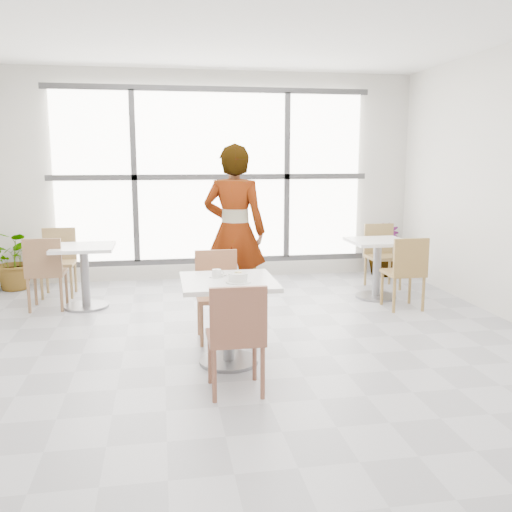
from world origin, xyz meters
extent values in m
plane|color=#9E9EA5|center=(0.00, 0.00, 0.00)|extent=(7.00, 7.00, 0.00)
plane|color=white|center=(0.00, 0.00, 3.00)|extent=(7.00, 7.00, 0.00)
plane|color=silver|center=(0.00, 3.50, 1.50)|extent=(6.00, 0.00, 6.00)
plane|color=silver|center=(0.00, -3.50, 1.50)|extent=(6.00, 0.00, 6.00)
cube|color=white|center=(0.00, 3.44, 1.50)|extent=(4.40, 0.04, 2.40)
cube|color=#3F3F42|center=(0.00, 3.41, 1.50)|extent=(4.60, 0.05, 0.08)
cube|color=#3F3F42|center=(-1.10, 3.41, 1.50)|extent=(0.08, 0.05, 2.40)
cube|color=#3F3F42|center=(1.10, 3.41, 1.50)|extent=(0.08, 0.05, 2.40)
cube|color=#3F3F42|center=(0.00, 3.41, 0.28)|extent=(4.60, 0.05, 0.08)
cube|color=#3F3F42|center=(0.00, 3.41, 2.72)|extent=(4.60, 0.05, 0.08)
cube|color=silver|center=(-0.19, -0.01, 0.73)|extent=(0.80, 0.80, 0.04)
cylinder|color=slate|center=(-0.19, -0.01, 0.35)|extent=(0.10, 0.10, 0.71)
cylinder|color=slate|center=(-0.19, -0.01, 0.01)|extent=(0.52, 0.52, 0.03)
cube|color=brown|center=(-0.21, -0.61, 0.43)|extent=(0.42, 0.42, 0.04)
cube|color=brown|center=(-0.21, -0.80, 0.66)|extent=(0.42, 0.04, 0.42)
cylinder|color=brown|center=(-0.03, -0.43, 0.21)|extent=(0.04, 0.04, 0.41)
cylinder|color=brown|center=(-0.03, -0.79, 0.21)|extent=(0.04, 0.04, 0.41)
cylinder|color=brown|center=(-0.39, -0.43, 0.21)|extent=(0.04, 0.04, 0.41)
cylinder|color=brown|center=(-0.39, -0.79, 0.21)|extent=(0.04, 0.04, 0.41)
cube|color=#A06745|center=(-0.22, 0.62, 0.43)|extent=(0.42, 0.42, 0.04)
cube|color=#A06745|center=(-0.22, 0.81, 0.66)|extent=(0.42, 0.04, 0.42)
cylinder|color=#A06745|center=(-0.40, 0.44, 0.21)|extent=(0.04, 0.04, 0.41)
cylinder|color=#A06745|center=(-0.40, 0.80, 0.21)|extent=(0.04, 0.04, 0.41)
cylinder|color=#A06745|center=(-0.04, 0.44, 0.21)|extent=(0.04, 0.04, 0.41)
cylinder|color=#A06745|center=(-0.04, 0.80, 0.21)|extent=(0.04, 0.04, 0.41)
cylinder|color=white|center=(-0.12, -0.14, 0.76)|extent=(0.21, 0.21, 0.01)
cylinder|color=white|center=(-0.12, -0.14, 0.80)|extent=(0.16, 0.16, 0.07)
torus|color=white|center=(-0.12, -0.14, 0.83)|extent=(0.16, 0.16, 0.01)
cylinder|color=#CBBC90|center=(-0.12, -0.14, 0.80)|extent=(0.14, 0.14, 0.05)
cylinder|color=beige|center=(-0.12, -0.13, 0.83)|extent=(0.03, 0.03, 0.02)
cylinder|color=beige|center=(-0.11, -0.10, 0.83)|extent=(0.03, 0.03, 0.02)
cylinder|color=#F8F1A0|center=(-0.14, -0.12, 0.83)|extent=(0.03, 0.03, 0.02)
cylinder|color=#EDE799|center=(-0.10, -0.12, 0.83)|extent=(0.03, 0.03, 0.02)
cylinder|color=beige|center=(-0.09, -0.11, 0.83)|extent=(0.03, 0.03, 0.02)
cylinder|color=#F6DF9E|center=(-0.10, -0.14, 0.84)|extent=(0.03, 0.03, 0.02)
cylinder|color=beige|center=(-0.17, -0.13, 0.83)|extent=(0.03, 0.03, 0.01)
cylinder|color=beige|center=(-0.12, -0.14, 0.83)|extent=(0.03, 0.03, 0.02)
cylinder|color=#F6E69F|center=(-0.13, -0.13, 0.84)|extent=(0.03, 0.03, 0.02)
cylinder|color=#F6E59E|center=(-0.14, -0.13, 0.83)|extent=(0.03, 0.03, 0.02)
cylinder|color=silver|center=(-0.28, 0.10, 0.75)|extent=(0.13, 0.13, 0.01)
cylinder|color=silver|center=(-0.28, 0.10, 0.79)|extent=(0.08, 0.08, 0.06)
torus|color=silver|center=(-0.24, 0.10, 0.79)|extent=(0.05, 0.01, 0.05)
cylinder|color=black|center=(-0.28, 0.10, 0.81)|extent=(0.07, 0.07, 0.00)
cube|color=#B5B6BA|center=(-0.23, 0.08, 0.76)|extent=(0.09, 0.05, 0.00)
sphere|color=#B5B6BA|center=(-0.20, 0.10, 0.76)|extent=(0.02, 0.02, 0.02)
imported|color=black|center=(0.06, 1.47, 0.96)|extent=(0.82, 0.67, 1.93)
cube|color=white|center=(-1.66, 2.08, 0.73)|extent=(0.70, 0.70, 0.04)
cylinder|color=slate|center=(-1.66, 2.08, 0.35)|extent=(0.10, 0.10, 0.71)
cylinder|color=slate|center=(-1.66, 2.08, 0.01)|extent=(0.52, 0.52, 0.03)
cube|color=white|center=(1.95, 1.94, 0.73)|extent=(0.70, 0.70, 0.04)
cylinder|color=gray|center=(1.95, 1.94, 0.35)|extent=(0.10, 0.10, 0.71)
cylinder|color=gray|center=(1.95, 1.94, 0.01)|extent=(0.52, 0.52, 0.03)
cube|color=brown|center=(-2.10, 2.12, 0.43)|extent=(0.42, 0.42, 0.04)
cube|color=brown|center=(-2.10, 1.93, 0.66)|extent=(0.42, 0.04, 0.42)
cylinder|color=brown|center=(-1.92, 2.30, 0.21)|extent=(0.04, 0.04, 0.41)
cylinder|color=brown|center=(-1.92, 1.94, 0.21)|extent=(0.04, 0.04, 0.41)
cylinder|color=brown|center=(-2.28, 2.30, 0.21)|extent=(0.04, 0.04, 0.41)
cylinder|color=brown|center=(-2.28, 1.94, 0.21)|extent=(0.04, 0.04, 0.41)
cube|color=#A07F4F|center=(-2.08, 2.72, 0.43)|extent=(0.42, 0.42, 0.04)
cube|color=#A07F4F|center=(-2.08, 2.91, 0.66)|extent=(0.42, 0.04, 0.42)
cylinder|color=#A07F4F|center=(-2.26, 2.54, 0.21)|extent=(0.04, 0.04, 0.41)
cylinder|color=#A07F4F|center=(-2.26, 2.90, 0.21)|extent=(0.04, 0.04, 0.41)
cylinder|color=#A07F4F|center=(-1.90, 2.54, 0.21)|extent=(0.04, 0.04, 0.41)
cylinder|color=#A07F4F|center=(-1.90, 2.90, 0.21)|extent=(0.04, 0.04, 0.41)
cube|color=olive|center=(2.07, 1.41, 0.43)|extent=(0.42, 0.42, 0.04)
cube|color=olive|center=(2.07, 1.22, 0.66)|extent=(0.42, 0.04, 0.42)
cylinder|color=olive|center=(2.25, 1.59, 0.21)|extent=(0.04, 0.04, 0.41)
cylinder|color=olive|center=(2.25, 1.23, 0.21)|extent=(0.04, 0.04, 0.41)
cylinder|color=olive|center=(1.89, 1.59, 0.21)|extent=(0.04, 0.04, 0.41)
cylinder|color=olive|center=(1.89, 1.23, 0.21)|extent=(0.04, 0.04, 0.41)
cube|color=olive|center=(2.24, 2.44, 0.43)|extent=(0.42, 0.42, 0.04)
cube|color=olive|center=(2.24, 2.63, 0.66)|extent=(0.42, 0.04, 0.42)
cylinder|color=olive|center=(2.06, 2.26, 0.21)|extent=(0.04, 0.04, 0.41)
cylinder|color=olive|center=(2.06, 2.62, 0.21)|extent=(0.04, 0.04, 0.41)
cylinder|color=olive|center=(2.42, 2.26, 0.21)|extent=(0.04, 0.04, 0.41)
cylinder|color=olive|center=(2.42, 2.62, 0.21)|extent=(0.04, 0.04, 0.41)
imported|color=#54783E|center=(-2.70, 3.20, 0.41)|extent=(0.92, 0.86, 0.81)
imported|color=#588D46|center=(2.56, 3.20, 0.40)|extent=(0.56, 0.56, 0.80)
camera|label=1|loc=(-0.74, -4.62, 1.79)|focal=38.83mm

